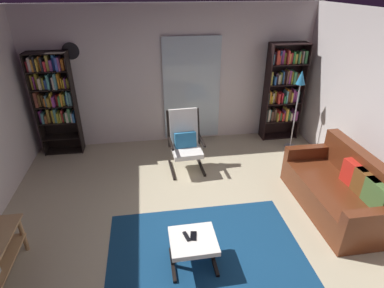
% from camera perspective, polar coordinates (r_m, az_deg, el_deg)
% --- Properties ---
extents(ground_plane, '(7.02, 7.02, 0.00)m').
position_cam_1_polar(ground_plane, '(4.14, 1.27, -17.10)').
color(ground_plane, tan).
extents(wall_back, '(5.60, 0.06, 2.60)m').
position_cam_1_polar(wall_back, '(6.02, -3.38, 12.22)').
color(wall_back, silver).
rests_on(wall_back, ground).
extents(glass_door_panel, '(1.10, 0.01, 2.00)m').
position_cam_1_polar(glass_door_panel, '(6.07, -0.02, 9.93)').
color(glass_door_panel, silver).
extents(area_rug, '(2.35, 1.64, 0.01)m').
position_cam_1_polar(area_rug, '(3.99, 2.51, -19.17)').
color(area_rug, navy).
rests_on(area_rug, ground).
extents(bookshelf_near_tv, '(0.69, 0.30, 1.88)m').
position_cam_1_polar(bookshelf_near_tv, '(6.08, -23.99, 7.90)').
color(bookshelf_near_tv, black).
rests_on(bookshelf_near_tv, ground).
extents(bookshelf_near_sofa, '(0.73, 0.30, 1.92)m').
position_cam_1_polar(bookshelf_near_sofa, '(6.44, 16.38, 9.55)').
color(bookshelf_near_sofa, black).
rests_on(bookshelf_near_sofa, ground).
extents(leather_sofa, '(0.84, 1.71, 0.85)m').
position_cam_1_polar(leather_sofa, '(4.86, 25.76, -7.74)').
color(leather_sofa, '#5B2914').
rests_on(leather_sofa, ground).
extents(lounge_armchair, '(0.60, 0.68, 1.02)m').
position_cam_1_polar(lounge_armchair, '(5.26, -1.28, 0.91)').
color(lounge_armchair, black).
rests_on(lounge_armchair, ground).
extents(ottoman, '(0.53, 0.49, 0.38)m').
position_cam_1_polar(ottoman, '(3.64, 0.21, -17.81)').
color(ottoman, white).
rests_on(ottoman, ground).
extents(tv_remote, '(0.08, 0.15, 0.02)m').
position_cam_1_polar(tv_remote, '(3.61, -1.04, -16.62)').
color(tv_remote, black).
rests_on(tv_remote, ottoman).
extents(cell_phone, '(0.09, 0.15, 0.01)m').
position_cam_1_polar(cell_phone, '(3.62, 0.25, -16.56)').
color(cell_phone, black).
rests_on(cell_phone, ottoman).
extents(floor_lamp_by_shelf, '(0.22, 0.22, 1.52)m').
position_cam_1_polar(floor_lamp_by_shelf, '(6.02, 19.15, 9.43)').
color(floor_lamp_by_shelf, '#A5A5AD').
rests_on(floor_lamp_by_shelf, ground).
extents(wall_clock, '(0.29, 0.03, 0.29)m').
position_cam_1_polar(wall_clock, '(5.94, -21.44, 15.66)').
color(wall_clock, silver).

